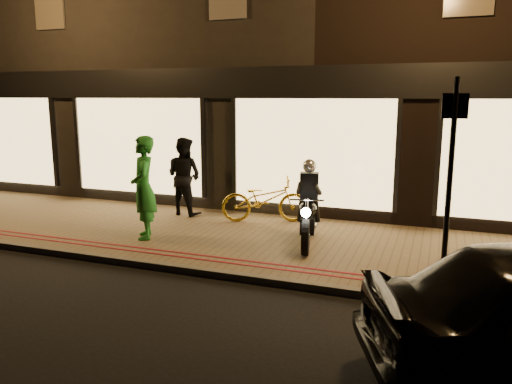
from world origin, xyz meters
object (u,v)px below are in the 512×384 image
motorcycle (308,212)px  bicycle_gold (265,199)px  person_green (144,188)px  sign_post (450,172)px

motorcycle → bicycle_gold: motorcycle is taller
motorcycle → bicycle_gold: (-1.32, 1.29, -0.12)m
bicycle_gold → person_green: size_ratio=0.95×
motorcycle → sign_post: (2.39, -1.27, 1.06)m
motorcycle → bicycle_gold: 1.85m
sign_post → person_green: 5.54m
sign_post → person_green: sign_post is taller
motorcycle → person_green: person_green is taller
motorcycle → person_green: 3.19m
bicycle_gold → person_green: bearing=118.1°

